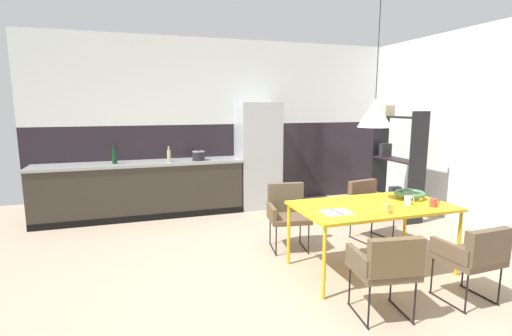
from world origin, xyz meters
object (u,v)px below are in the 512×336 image
object	(u,v)px
armchair_near_window	(387,263)
fruit_bowl	(410,194)
mug_wide_latte	(434,203)
pendant_lamp_over_table_near	(375,113)
open_shelf_unit	(396,161)
bottle_spice_small	(114,156)
open_book	(337,212)
dining_table	(372,209)
armchair_facing_counter	(288,208)
mug_dark_espresso	(387,208)
mug_glass_clear	(408,200)
cooking_pot	(198,156)
armchair_by_stool	(369,201)
armchair_corner_seat	(475,253)
refrigerator_column	(258,155)
bottle_vinegar_dark	(169,155)

from	to	relation	value
armchair_near_window	fruit_bowl	distance (m)	1.44
armchair_near_window	mug_wide_latte	size ratio (longest dim) A/B	6.41
pendant_lamp_over_table_near	open_shelf_unit	bearing A→B (deg)	45.37
bottle_spice_small	pendant_lamp_over_table_near	distance (m)	3.96
open_book	armchair_near_window	bearing A→B (deg)	-85.04
dining_table	pendant_lamp_over_table_near	xyz separation A→B (m)	(0.00, 0.04, 1.01)
armchair_facing_counter	mug_dark_espresso	world-z (taller)	mug_dark_espresso
open_book	bottle_spice_small	distance (m)	3.72
mug_glass_clear	cooking_pot	distance (m)	3.41
armchair_by_stool	dining_table	bearing A→B (deg)	45.91
armchair_corner_seat	mug_glass_clear	xyz separation A→B (m)	(-0.08, 0.79, 0.30)
armchair_corner_seat	cooking_pot	world-z (taller)	cooking_pot
mug_glass_clear	open_shelf_unit	xyz separation A→B (m)	(1.23, 1.77, 0.12)
mug_wide_latte	pendant_lamp_over_table_near	xyz separation A→B (m)	(-0.56, 0.31, 0.93)
mug_dark_espresso	armchair_corner_seat	bearing A→B (deg)	-49.51
armchair_corner_seat	armchair_near_window	size ratio (longest dim) A/B	0.98
refrigerator_column	armchair_corner_seat	xyz separation A→B (m)	(0.77, -3.79, -0.43)
open_book	mug_dark_espresso	world-z (taller)	mug_dark_espresso
dining_table	armchair_facing_counter	distance (m)	1.10
armchair_near_window	fruit_bowl	size ratio (longest dim) A/B	2.23
fruit_bowl	cooking_pot	bearing A→B (deg)	125.69
mug_glass_clear	cooking_pot	size ratio (longest dim) A/B	0.57
armchair_by_stool	open_shelf_unit	bearing A→B (deg)	-153.65
mug_glass_clear	bottle_vinegar_dark	xyz separation A→B (m)	(-2.22, 2.92, 0.21)
armchair_near_window	fruit_bowl	world-z (taller)	fruit_bowl
cooking_pot	pendant_lamp_over_table_near	xyz separation A→B (m)	(1.38, -2.77, 0.74)
armchair_facing_counter	armchair_corner_seat	bearing A→B (deg)	129.45
fruit_bowl	mug_glass_clear	world-z (taller)	mug_glass_clear
refrigerator_column	bottle_vinegar_dark	distance (m)	1.54
dining_table	armchair_by_stool	distance (m)	1.07
mug_wide_latte	bottle_vinegar_dark	bearing A→B (deg)	128.19
armchair_corner_seat	open_book	bearing A→B (deg)	140.16
armchair_facing_counter	armchair_corner_seat	distance (m)	2.09
dining_table	pendant_lamp_over_table_near	size ratio (longest dim) A/B	1.28
armchair_facing_counter	armchair_corner_seat	world-z (taller)	armchair_facing_counter
armchair_corner_seat	open_book	world-z (taller)	open_book
armchair_near_window	refrigerator_column	bearing A→B (deg)	96.66
bottle_spice_small	mug_glass_clear	bearing A→B (deg)	-44.41
armchair_near_window	cooking_pot	xyz separation A→B (m)	(-0.92, 3.68, 0.47)
armchair_near_window	mug_dark_espresso	world-z (taller)	mug_dark_espresso
mug_glass_clear	open_shelf_unit	world-z (taller)	open_shelf_unit
bottle_spice_small	bottle_vinegar_dark	world-z (taller)	bottle_spice_small
refrigerator_column	mug_wide_latte	distance (m)	3.28
mug_wide_latte	bottle_vinegar_dark	distance (m)	3.91
armchair_corner_seat	fruit_bowl	xyz separation A→B (m)	(0.11, 1.00, 0.30)
armchair_corner_seat	mug_dark_espresso	distance (m)	0.83
armchair_near_window	mug_dark_espresso	bearing A→B (deg)	62.90
mug_wide_latte	pendant_lamp_over_table_near	bearing A→B (deg)	151.40
armchair_corner_seat	armchair_by_stool	distance (m)	1.78
dining_table	armchair_near_window	bearing A→B (deg)	-117.85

